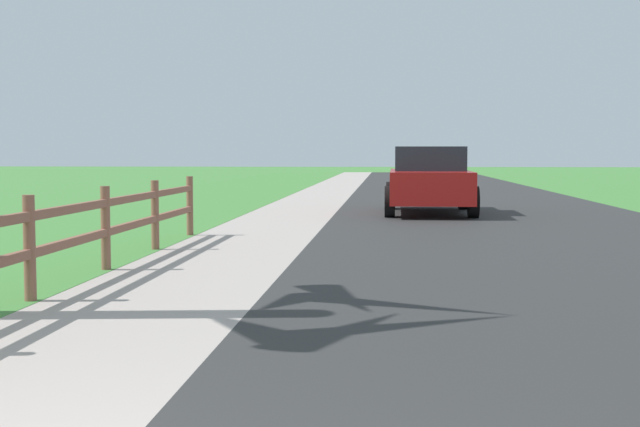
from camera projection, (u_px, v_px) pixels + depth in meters
ground_plane at (350, 197)px, 27.20m from camera, size 120.00×120.00×0.00m
road_asphalt at (457, 194)px, 28.91m from camera, size 7.00×66.00×0.01m
curb_concrete at (265, 193)px, 29.43m from camera, size 6.00×66.00×0.01m
grass_verge at (222, 193)px, 29.54m from camera, size 5.00×66.00×0.00m
rail_fence at (29, 240)px, 7.93m from camera, size 0.11×12.97×0.99m
parked_suv_red at (429, 180)px, 19.65m from camera, size 2.01×4.45×1.52m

